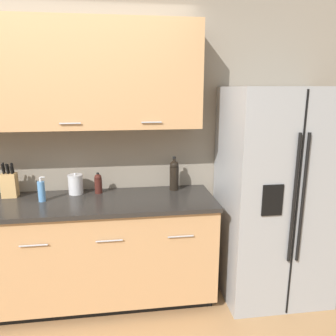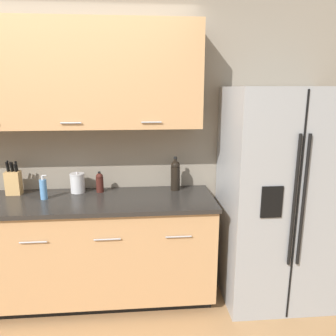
# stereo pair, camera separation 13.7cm
# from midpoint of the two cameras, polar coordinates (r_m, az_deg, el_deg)

# --- Properties ---
(wall_back) EXTENTS (10.00, 0.39, 2.60)m
(wall_back) POSITION_cam_midpoint_polar(r_m,az_deg,el_deg) (2.98, -19.92, 6.54)
(wall_back) COLOR gray
(wall_back) RESTS_ON ground_plane
(counter_unit) EXTENTS (2.28, 0.64, 0.93)m
(counter_unit) POSITION_cam_midpoint_polar(r_m,az_deg,el_deg) (2.97, -16.49, -13.83)
(counter_unit) COLOR black
(counter_unit) RESTS_ON ground_plane
(refrigerator) EXTENTS (0.89, 0.76, 1.83)m
(refrigerator) POSITION_cam_midpoint_polar(r_m,az_deg,el_deg) (2.97, 16.81, -4.57)
(refrigerator) COLOR gray
(refrigerator) RESTS_ON ground_plane
(knife_block) EXTENTS (0.12, 0.09, 0.30)m
(knife_block) POSITION_cam_midpoint_polar(r_m,az_deg,el_deg) (3.07, -27.06, -2.55)
(knife_block) COLOR tan
(knife_block) RESTS_ON counter_unit
(wine_bottle) EXTENTS (0.08, 0.08, 0.30)m
(wine_bottle) POSITION_cam_midpoint_polar(r_m,az_deg,el_deg) (2.92, -0.26, -1.17)
(wine_bottle) COLOR black
(wine_bottle) RESTS_ON counter_unit
(soap_dispenser) EXTENTS (0.06, 0.06, 0.21)m
(soap_dispenser) POSITION_cam_midpoint_polar(r_m,az_deg,el_deg) (2.85, -22.47, -3.74)
(soap_dispenser) COLOR #4C7FB2
(soap_dispenser) RESTS_ON counter_unit
(oil_bottle) EXTENTS (0.07, 0.07, 0.18)m
(oil_bottle) POSITION_cam_midpoint_polar(r_m,az_deg,el_deg) (2.92, -13.38, -2.59)
(oil_bottle) COLOR #3D1914
(oil_bottle) RESTS_ON counter_unit
(steel_canister) EXTENTS (0.13, 0.13, 0.19)m
(steel_canister) POSITION_cam_midpoint_polar(r_m,az_deg,el_deg) (2.95, -17.09, -2.72)
(steel_canister) COLOR #B7B7BA
(steel_canister) RESTS_ON counter_unit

